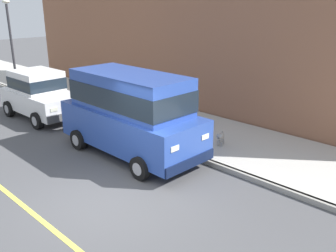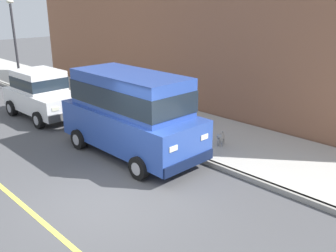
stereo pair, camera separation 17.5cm
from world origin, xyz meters
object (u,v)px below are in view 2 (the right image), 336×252
dog_grey (221,137)px  car_blue_van (130,110)px  car_white_hatchback (42,93)px  fire_hydrant (127,115)px  street_lamp (14,33)px

dog_grey → car_blue_van: bearing=141.2°
car_white_hatchback → fire_hydrant: (1.57, -3.48, -0.50)m
dog_grey → street_lamp: 13.04m
car_white_hatchback → fire_hydrant: 3.85m
car_blue_van → dog_grey: car_blue_van is taller
car_white_hatchback → fire_hydrant: bearing=-65.7°
car_blue_van → car_white_hatchback: 5.55m
fire_hydrant → street_lamp: size_ratio=0.16×
car_blue_van → dog_grey: bearing=-38.8°
street_lamp → fire_hydrant: bearing=-89.4°
fire_hydrant → car_white_hatchback: bearing=114.3°
car_white_hatchback → street_lamp: (1.47, 5.49, 1.93)m
car_blue_van → fire_hydrant: car_blue_van is taller
street_lamp → car_white_hatchback: bearing=-105.0°
street_lamp → car_blue_van: bearing=-97.2°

